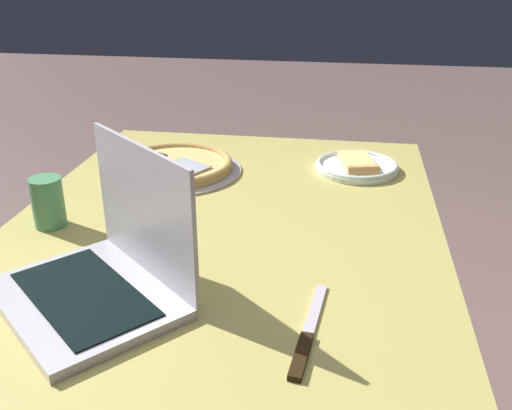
{
  "coord_description": "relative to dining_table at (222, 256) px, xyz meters",
  "views": [
    {
      "loc": [
        -1.07,
        -0.25,
        1.28
      ],
      "look_at": [
        -0.01,
        -0.08,
        0.8
      ],
      "focal_mm": 40.36,
      "sensor_mm": 36.0,
      "label": 1
    }
  ],
  "objects": [
    {
      "name": "laptop",
      "position": [
        -0.28,
        0.14,
        0.12
      ],
      "size": [
        0.39,
        0.4,
        0.25
      ],
      "color": "#BCB8C1",
      "rests_on": "dining_table"
    },
    {
      "name": "pizza_plate",
      "position": [
        0.39,
        -0.28,
        0.08
      ],
      "size": [
        0.22,
        0.22,
        0.04
      ],
      "color": "white",
      "rests_on": "dining_table"
    },
    {
      "name": "table_knife",
      "position": [
        -0.35,
        -0.21,
        0.07
      ],
      "size": [
        0.25,
        0.04,
        0.01
      ],
      "color": "#BFB4BC",
      "rests_on": "dining_table"
    },
    {
      "name": "drink_cup",
      "position": [
        -0.05,
        0.36,
        0.13
      ],
      "size": [
        0.07,
        0.07,
        0.11
      ],
      "color": "#4E925F",
      "rests_on": "dining_table"
    },
    {
      "name": "pizza_tray",
      "position": [
        0.3,
        0.19,
        0.09
      ],
      "size": [
        0.35,
        0.35,
        0.04
      ],
      "color": "#A6A1A1",
      "rests_on": "dining_table"
    },
    {
      "name": "dining_table",
      "position": [
        0.0,
        0.0,
        0.0
      ],
      "size": [
        1.29,
        0.93,
        0.74
      ],
      "color": "tan",
      "rests_on": "ground_plane"
    }
  ]
}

